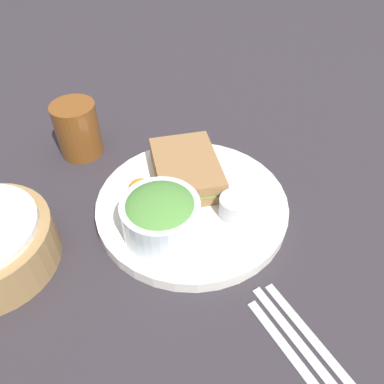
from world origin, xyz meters
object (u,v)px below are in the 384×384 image
Objects in this scene: knife at (302,347)px; spoon at (291,354)px; drink_glass at (78,129)px; fork at (313,339)px; salad_bowl at (161,214)px; dressing_cup at (235,206)px; sandwich at (186,169)px; plate at (192,205)px.

spoon is at bearing -90.00° from knife.
drink_glass is 0.59× the size of fork.
salad_bowl is 2.34× the size of dressing_cup.
spoon is (-0.30, -0.11, -0.04)m from sandwich.
plate reaches higher than fork.
dressing_cup is 0.22m from spoon.
salad_bowl is 0.25m from knife.
plate is 3.02× the size of drink_glass.
knife is (-0.29, -0.13, -0.04)m from sandwich.
salad_bowl reaches higher than plate.
salad_bowl is at bearing 141.43° from plate.
plate is 0.27m from fork.
dressing_cup is 0.21m from fork.
drink_glass is at bearing 51.23° from plate.
knife is at bearing -140.60° from drink_glass.
spoon is (-0.21, -0.04, -0.03)m from dressing_cup.
drink_glass reaches higher than dressing_cup.
salad_bowl is at bearing 160.40° from sandwich.
sandwich is at bearing -119.14° from drink_glass.
fork is (-0.28, -0.15, -0.04)m from sandwich.
drink_glass is (0.11, 0.20, 0.01)m from sandwich.
salad_bowl reaches higher than dressing_cup.
plate is 0.08m from dressing_cup.
knife is at bearing -135.66° from salad_bowl.
salad_bowl is at bearing 104.55° from dressing_cup.
sandwich is 3.26× the size of dressing_cup.
salad_bowl is at bearing -167.46° from spoon.
salad_bowl is 0.25m from spoon.
plate is 1.77× the size of fork.
dressing_cup is 0.33m from drink_glass.
dressing_cup is at bearing -125.97° from drink_glass.
drink_glass is (0.20, 0.27, 0.01)m from dressing_cup.
spoon is (-0.01, 0.02, 0.00)m from knife.
dressing_cup is 0.27× the size of knife.
drink_glass is at bearing -170.25° from spoon.
salad_bowl reaches higher than knife.
salad_bowl is 0.73× the size of spoon.
drink_glass reaches higher than plate.
dressing_cup is at bearing 173.24° from fork.
drink_glass reaches higher than sandwich.
sandwich is 0.12m from salad_bowl.
spoon is at bearing -156.19° from plate.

